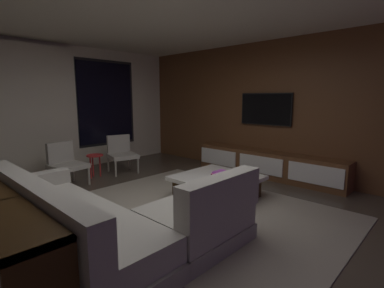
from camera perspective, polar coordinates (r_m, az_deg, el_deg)
floor at (r=3.83m, az=-5.33°, el=-15.05°), size 9.20×9.20×0.00m
back_wall_with_window at (r=6.64m, az=-27.22°, el=6.23°), size 6.60×0.30×2.70m
media_wall at (r=5.97m, az=17.18°, el=6.67°), size 0.12×7.80×2.70m
area_rug at (r=3.98m, az=-0.46°, el=-13.93°), size 3.20×3.80×0.01m
sectional_couch at (r=3.18m, az=-16.82°, el=-14.96°), size 1.98×2.50×0.82m
coffee_table at (r=4.55m, az=5.05°, el=-8.51°), size 1.16×1.16×0.36m
book_stack_on_coffee_table at (r=4.58m, az=5.90°, el=-5.85°), size 0.30×0.20×0.06m
accent_chair_near_window at (r=6.26m, az=-14.02°, el=-1.53°), size 0.66×0.67×0.78m
accent_chair_by_curtain at (r=5.64m, az=-24.07°, el=-3.24°), size 0.61×0.63×0.78m
side_stool at (r=5.97m, az=-18.93°, el=-2.86°), size 0.32×0.32×0.46m
media_console at (r=5.88m, az=14.98°, el=-4.06°), size 0.46×3.10×0.52m
mounted_tv at (r=5.99m, az=14.57°, el=6.79°), size 0.05×1.11×0.64m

